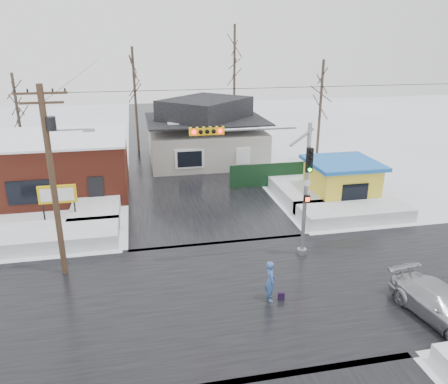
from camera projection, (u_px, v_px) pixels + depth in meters
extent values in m
plane|color=white|center=(242.00, 293.00, 19.56)|extent=(120.00, 120.00, 0.00)
cube|color=black|center=(242.00, 293.00, 19.56)|extent=(10.00, 120.00, 0.02)
cube|color=black|center=(242.00, 293.00, 19.56)|extent=(120.00, 10.00, 0.02)
cube|color=white|center=(54.00, 236.00, 24.18)|extent=(7.00, 3.00, 0.80)
cube|color=white|center=(354.00, 212.00, 27.58)|extent=(7.00, 3.00, 0.80)
cube|color=white|center=(97.00, 202.00, 29.17)|extent=(3.00, 8.00, 0.80)
cube|color=white|center=(296.00, 188.00, 31.82)|extent=(3.00, 8.00, 0.80)
cylinder|color=gray|center=(306.00, 192.00, 21.90)|extent=(0.20, 0.20, 7.00)
cylinder|color=gray|center=(302.00, 251.00, 23.03)|extent=(0.50, 0.50, 0.30)
cylinder|color=gray|center=(249.00, 129.00, 20.22)|extent=(4.60, 0.14, 0.14)
cube|color=gold|center=(207.00, 131.00, 19.85)|extent=(1.60, 0.28, 0.35)
sphere|color=#FF0C0C|center=(194.00, 132.00, 19.58)|extent=(0.20, 0.20, 0.20)
sphere|color=#FF0C0C|center=(220.00, 131.00, 19.81)|extent=(0.20, 0.20, 0.20)
cube|color=black|center=(309.00, 160.00, 21.14)|extent=(0.30, 0.22, 1.20)
sphere|color=#0CE533|center=(310.00, 170.00, 21.17)|extent=(0.18, 0.18, 0.18)
cube|color=black|center=(307.00, 199.00, 21.82)|extent=(0.30, 0.20, 0.35)
cylinder|color=#382619|center=(53.00, 185.00, 19.76)|extent=(0.28, 0.28, 9.00)
cube|color=#382619|center=(40.00, 93.00, 18.38)|extent=(2.20, 0.10, 0.10)
cube|color=#382619|center=(42.00, 103.00, 18.51)|extent=(1.80, 0.10, 0.10)
cylinder|color=black|center=(51.00, 124.00, 18.86)|extent=(0.44, 0.44, 0.60)
cylinder|color=gray|center=(67.00, 130.00, 19.09)|extent=(1.80, 0.08, 0.08)
cube|color=gray|center=(89.00, 130.00, 19.27)|extent=(0.50, 0.22, 0.12)
cube|color=maroon|center=(42.00, 166.00, 31.56)|extent=(12.00, 8.00, 4.00)
cube|color=white|center=(38.00, 138.00, 30.87)|extent=(12.20, 8.20, 0.15)
cube|color=black|center=(32.00, 192.00, 28.06)|extent=(3.00, 0.08, 1.60)
cube|color=black|center=(96.00, 192.00, 28.92)|extent=(1.00, 0.08, 2.20)
cylinder|color=black|center=(44.00, 212.00, 26.15)|extent=(0.10, 0.10, 1.80)
cylinder|color=black|center=(75.00, 210.00, 26.49)|extent=(0.10, 0.10, 1.80)
cube|color=gold|center=(57.00, 194.00, 25.95)|extent=(2.20, 0.18, 1.10)
cube|color=white|center=(57.00, 195.00, 25.85)|extent=(1.90, 0.02, 0.80)
cube|color=#AFAA9E|center=(206.00, 145.00, 39.72)|extent=(10.00, 8.00, 3.00)
cube|color=black|center=(205.00, 119.00, 38.91)|extent=(10.40, 8.40, 0.12)
pyramid|color=black|center=(205.00, 108.00, 38.59)|extent=(9.00, 7.00, 1.80)
cube|color=maroon|center=(238.00, 105.00, 40.10)|extent=(0.70, 0.70, 1.40)
cube|color=white|center=(190.00, 159.00, 35.64)|extent=(2.40, 0.12, 1.60)
cube|color=yellow|center=(341.00, 183.00, 30.14)|extent=(4.00, 4.00, 2.60)
cube|color=#1751AE|center=(343.00, 163.00, 29.65)|extent=(4.60, 4.60, 0.25)
cube|color=black|center=(355.00, 193.00, 28.27)|extent=(1.80, 0.06, 1.20)
cube|color=black|center=(281.00, 174.00, 33.40)|extent=(8.00, 0.12, 1.80)
cylinder|color=#332821|center=(136.00, 102.00, 41.10)|extent=(0.24, 0.24, 10.00)
cylinder|color=#332821|center=(234.00, 87.00, 44.49)|extent=(0.24, 0.24, 12.00)
cylinder|color=#332821|center=(320.00, 112.00, 38.76)|extent=(0.24, 0.24, 9.00)
cylinder|color=#332821|center=(19.00, 120.00, 37.70)|extent=(0.24, 0.24, 8.00)
imported|color=#395CA1|center=(270.00, 281.00, 18.77)|extent=(0.50, 0.71, 1.85)
imported|color=#B1B1B8|center=(441.00, 305.00, 17.58)|extent=(2.58, 4.86, 1.34)
cube|color=black|center=(281.00, 297.00, 18.99)|extent=(0.29, 0.16, 0.35)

